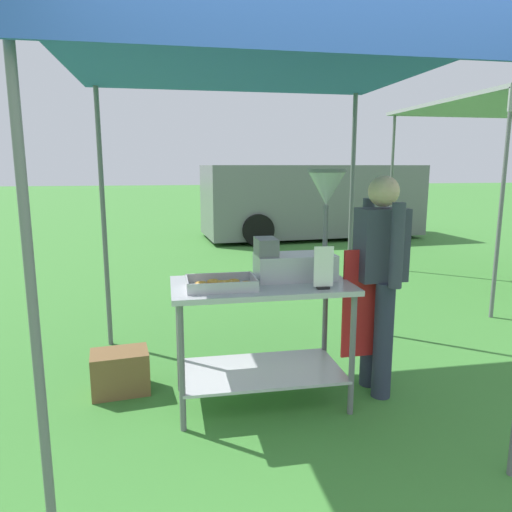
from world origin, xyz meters
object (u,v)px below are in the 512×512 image
supply_crate (120,372)px  van_grey (312,200)px  vendor (379,274)px  donut_fryer (304,238)px  menu_sign (324,271)px  donut_cart (261,317)px  donut_tray (221,285)px  stall_canopy (259,66)px

supply_crate → van_grey: (3.77, 7.42, 0.72)m
vendor → van_grey: 7.97m
donut_fryer → menu_sign: 0.36m
donut_cart → vendor: 0.91m
donut_tray → donut_cart: bearing=17.8°
donut_cart → supply_crate: (-1.01, 0.34, -0.48)m
stall_canopy → donut_fryer: (0.32, -0.02, -1.14)m
donut_cart → donut_fryer: (0.32, 0.08, 0.54)m
donut_tray → van_grey: (3.05, 7.85, -0.03)m
stall_canopy → donut_cart: (-0.00, -0.10, -1.68)m
stall_canopy → menu_sign: (0.37, -0.33, -1.31)m
donut_tray → van_grey: van_grey is taller
donut_tray → donut_fryer: 0.69m
menu_sign → vendor: vendor is taller
vendor → supply_crate: 2.05m
donut_cart → menu_sign: bearing=-31.7°
supply_crate → menu_sign: bearing=-22.4°
stall_canopy → menu_sign: stall_canopy is taller
vendor → van_grey: size_ratio=0.32×
stall_canopy → vendor: size_ratio=1.65×
menu_sign → vendor: bearing=25.7°
donut_tray → donut_fryer: (0.61, 0.17, 0.27)m
donut_tray → van_grey: bearing=68.8°
donut_fryer → supply_crate: 1.69m
donut_tray → vendor: (1.16, 0.11, -0.00)m
vendor → van_grey: bearing=76.3°
van_grey → stall_canopy: bearing=-109.8°
donut_cart → donut_fryer: bearing=14.1°
vendor → donut_fryer: bearing=173.3°
stall_canopy → donut_fryer: size_ratio=3.42×
donut_fryer → menu_sign: donut_fryer is taller
menu_sign → van_grey: bearing=73.3°
stall_canopy → vendor: (0.87, -0.08, -1.41)m
donut_fryer → supply_crate: (-1.33, 0.26, -1.01)m
vendor → menu_sign: bearing=-154.3°
donut_fryer → menu_sign: (0.05, -0.31, -0.17)m
donut_cart → vendor: vendor is taller
donut_cart → supply_crate: 1.17m
donut_cart → menu_sign: size_ratio=4.36×
donut_tray → vendor: size_ratio=0.28×
donut_cart → stall_canopy: bearing=90.0°
donut_cart → van_grey: bearing=70.4°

